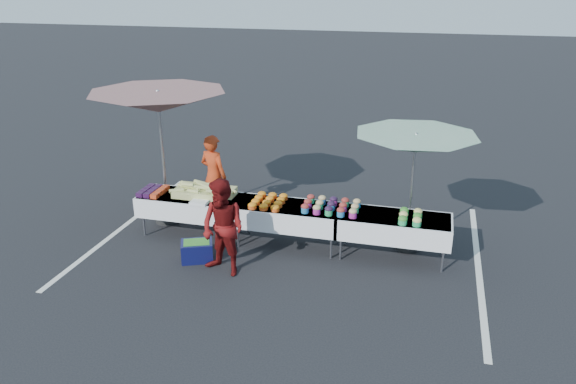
% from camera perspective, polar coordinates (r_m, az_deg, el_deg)
% --- Properties ---
extents(ground, '(80.00, 80.00, 0.00)m').
position_cam_1_polar(ground, '(9.91, 0.00, -5.40)').
color(ground, black).
extents(stripe_left, '(0.10, 5.00, 0.00)m').
position_cam_1_polar(stripe_left, '(11.09, -16.22, -3.27)').
color(stripe_left, silver).
rests_on(stripe_left, ground).
extents(stripe_right, '(0.10, 5.00, 0.00)m').
position_cam_1_polar(stripe_right, '(9.69, 18.77, -7.28)').
color(stripe_right, silver).
rests_on(stripe_right, ground).
extents(table_left, '(1.86, 0.81, 0.75)m').
position_cam_1_polar(table_left, '(10.24, -9.78, -1.24)').
color(table_left, white).
rests_on(table_left, ground).
extents(table_center, '(1.86, 0.81, 0.75)m').
position_cam_1_polar(table_center, '(9.66, 0.00, -2.30)').
color(table_center, white).
rests_on(table_center, ground).
extents(table_right, '(1.86, 0.81, 0.75)m').
position_cam_1_polar(table_right, '(9.40, 10.68, -3.39)').
color(table_right, white).
rests_on(table_right, ground).
extents(berry_punnets, '(0.40, 0.54, 0.08)m').
position_cam_1_polar(berry_punnets, '(10.42, -13.55, 0.09)').
color(berry_punnets, black).
rests_on(berry_punnets, table_left).
extents(corn_pile, '(1.16, 0.57, 0.26)m').
position_cam_1_polar(corn_pile, '(10.09, -8.51, 0.06)').
color(corn_pile, '#ADBC60').
rests_on(corn_pile, table_left).
extents(plastic_bags, '(0.30, 0.25, 0.05)m').
position_cam_1_polar(plastic_bags, '(9.80, -8.97, -1.02)').
color(plastic_bags, white).
rests_on(plastic_bags, table_left).
extents(carrot_bowls, '(0.55, 0.69, 0.11)m').
position_cam_1_polar(carrot_bowls, '(9.66, -2.02, -0.93)').
color(carrot_bowls, '#D04D17').
rests_on(carrot_bowls, table_center).
extents(potato_cups, '(0.94, 0.58, 0.16)m').
position_cam_1_polar(potato_cups, '(9.42, 4.42, -1.38)').
color(potato_cups, teal).
rests_on(potato_cups, table_right).
extents(bean_baskets, '(0.36, 0.50, 0.15)m').
position_cam_1_polar(bean_baskets, '(9.21, 12.34, -2.44)').
color(bean_baskets, '#28A05A').
rests_on(bean_baskets, table_right).
extents(vendor, '(0.68, 0.56, 1.62)m').
position_cam_1_polar(vendor, '(10.95, -7.56, 1.67)').
color(vendor, '#B73614').
rests_on(vendor, ground).
extents(customer, '(0.91, 0.81, 1.56)m').
position_cam_1_polar(customer, '(8.75, -6.61, -3.65)').
color(customer, maroon).
rests_on(customer, ground).
extents(umbrella_left, '(2.68, 2.68, 2.55)m').
position_cam_1_polar(umbrella_left, '(10.38, -13.03, 8.82)').
color(umbrella_left, black).
rests_on(umbrella_left, ground).
extents(umbrella_right, '(2.49, 2.49, 2.08)m').
position_cam_1_polar(umbrella_right, '(9.32, 12.83, 4.76)').
color(umbrella_right, black).
rests_on(umbrella_right, ground).
extents(storage_bin, '(0.62, 0.55, 0.33)m').
position_cam_1_polar(storage_bin, '(9.46, -9.23, -5.88)').
color(storage_bin, '#0C0F3E').
rests_on(storage_bin, ground).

